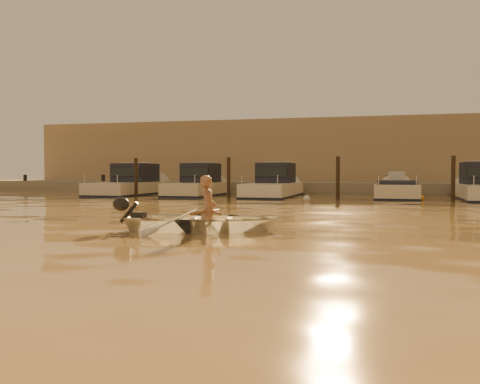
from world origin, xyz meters
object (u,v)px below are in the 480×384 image
(moored_boat_1, at_px, (197,184))
(waterfront_building, at_px, (359,156))
(dinghy, at_px, (204,220))
(moored_boat_0, at_px, (130,183))
(moored_boat_3, at_px, (397,193))
(person, at_px, (208,210))
(moored_boat_2, at_px, (273,184))

(moored_boat_1, relative_size, waterfront_building, 0.14)
(dinghy, bearing_deg, moored_boat_1, 8.45)
(moored_boat_0, distance_m, waterfront_building, 16.35)
(moored_boat_3, bearing_deg, person, -104.84)
(dinghy, xyz_separation_m, moored_boat_0, (-10.09, 16.00, 0.39))
(person, relative_size, moored_boat_2, 0.21)
(moored_boat_0, height_order, moored_boat_3, moored_boat_0)
(dinghy, relative_size, moored_boat_1, 0.54)
(moored_boat_3, bearing_deg, waterfront_building, 102.57)
(moored_boat_0, relative_size, moored_boat_1, 1.17)
(moored_boat_1, height_order, waterfront_building, waterfront_building)
(moored_boat_3, distance_m, waterfront_building, 11.48)
(moored_boat_2, distance_m, waterfront_building, 11.75)
(moored_boat_2, distance_m, moored_boat_3, 6.19)
(waterfront_building, bearing_deg, dinghy, -93.98)
(waterfront_building, bearing_deg, moored_boat_3, -77.43)
(moored_boat_0, relative_size, moored_boat_2, 1.03)
(moored_boat_0, distance_m, moored_boat_3, 14.43)
(moored_boat_0, bearing_deg, waterfront_building, 42.58)
(moored_boat_1, xyz_separation_m, waterfront_building, (7.94, 11.00, 1.77))
(person, bearing_deg, moored_boat_1, 8.78)
(dinghy, height_order, moored_boat_3, moored_boat_3)
(person, xyz_separation_m, moored_boat_0, (-10.19, 15.98, 0.16))
(dinghy, height_order, person, person)
(moored_boat_1, bearing_deg, person, -68.92)
(waterfront_building, bearing_deg, moored_boat_2, -108.71)
(moored_boat_3, height_order, waterfront_building, waterfront_building)
(dinghy, relative_size, moored_boat_2, 0.47)
(person, relative_size, moored_boat_3, 0.26)
(moored_boat_1, bearing_deg, waterfront_building, 54.18)
(dinghy, relative_size, waterfront_building, 0.07)
(dinghy, bearing_deg, person, -90.00)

